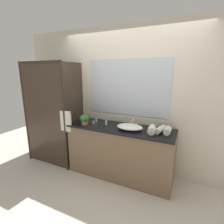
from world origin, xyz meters
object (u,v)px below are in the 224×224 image
at_px(amenity_bottle_shampoo, 94,122).
at_px(rolled_towel_middle, 160,130).
at_px(sink_basin, 130,127).
at_px(amenity_bottle_conditioner, 106,122).
at_px(faucet, 133,124).
at_px(rolled_towel_far_edge, 152,130).
at_px(potted_plant, 85,119).
at_px(rolled_towel_near_edge, 168,131).
at_px(amenity_bottle_lotion, 96,120).

height_order(amenity_bottle_shampoo, rolled_towel_middle, rolled_towel_middle).
distance_m(sink_basin, amenity_bottle_shampoo, 0.68).
bearing_deg(amenity_bottle_conditioner, faucet, 14.38).
bearing_deg(amenity_bottle_shampoo, rolled_towel_far_edge, -1.28).
distance_m(faucet, potted_plant, 0.85).
xyz_separation_m(rolled_towel_middle, rolled_towel_far_edge, (-0.11, -0.09, 0.01)).
relative_size(potted_plant, amenity_bottle_shampoo, 2.30).
relative_size(sink_basin, rolled_towel_middle, 1.68).
bearing_deg(amenity_bottle_conditioner, amenity_bottle_shampoo, -166.91).
relative_size(faucet, rolled_towel_near_edge, 0.83).
xyz_separation_m(amenity_bottle_conditioner, amenity_bottle_shampoo, (-0.23, -0.05, -0.00)).
distance_m(faucet, amenity_bottle_lotion, 0.71).
bearing_deg(amenity_bottle_conditioner, sink_basin, -6.78).
height_order(potted_plant, rolled_towel_near_edge, potted_plant).
xyz_separation_m(potted_plant, rolled_towel_near_edge, (1.39, 0.14, -0.05)).
bearing_deg(rolled_towel_middle, sink_basin, -172.14).
distance_m(amenity_bottle_conditioner, rolled_towel_near_edge, 1.04).
height_order(sink_basin, amenity_bottle_lotion, amenity_bottle_lotion).
relative_size(rolled_towel_near_edge, rolled_towel_far_edge, 0.94).
xyz_separation_m(amenity_bottle_lotion, rolled_towel_near_edge, (1.29, -0.09, 0.01)).
bearing_deg(amenity_bottle_conditioner, amenity_bottle_lotion, 160.23).
bearing_deg(rolled_towel_middle, potted_plant, -173.21).
relative_size(faucet, amenity_bottle_shampoo, 2.16).
height_order(potted_plant, amenity_bottle_lotion, potted_plant).
distance_m(sink_basin, rolled_towel_middle, 0.47).
bearing_deg(rolled_towel_far_edge, potted_plant, -176.75).
distance_m(sink_basin, rolled_towel_far_edge, 0.36).
xyz_separation_m(faucet, amenity_bottle_shampoo, (-0.68, -0.17, -0.01)).
xyz_separation_m(rolled_towel_near_edge, rolled_towel_middle, (-0.11, 0.01, -0.00)).
bearing_deg(potted_plant, amenity_bottle_lotion, 66.71).
relative_size(sink_basin, potted_plant, 2.37).
relative_size(amenity_bottle_lotion, rolled_towel_far_edge, 0.39).
distance_m(amenity_bottle_lotion, amenity_bottle_conditioner, 0.27).
xyz_separation_m(faucet, potted_plant, (-0.81, -0.26, 0.06)).
bearing_deg(faucet, amenity_bottle_lotion, -177.91).
height_order(amenity_bottle_conditioner, amenity_bottle_shampoo, amenity_bottle_conditioner).
bearing_deg(amenity_bottle_shampoo, sink_basin, -0.15).
bearing_deg(rolled_towel_near_edge, rolled_towel_middle, 174.22).
relative_size(faucet, amenity_bottle_lotion, 1.98).
xyz_separation_m(sink_basin, rolled_towel_near_edge, (0.58, 0.05, 0.01)).
xyz_separation_m(faucet, rolled_towel_far_edge, (0.36, -0.19, 0.01)).
relative_size(sink_basin, rolled_towel_far_edge, 1.96).
height_order(faucet, amenity_bottle_lotion, faucet).
relative_size(sink_basin, amenity_bottle_shampoo, 5.45).
bearing_deg(rolled_towel_far_edge, amenity_bottle_shampoo, 178.72).
bearing_deg(rolled_towel_far_edge, amenity_bottle_conditioner, 174.70).
bearing_deg(amenity_bottle_lotion, potted_plant, -113.29).
bearing_deg(rolled_towel_middle, rolled_towel_near_edge, -5.78).
bearing_deg(potted_plant, amenity_bottle_shampoo, 34.84).
bearing_deg(faucet, rolled_towel_near_edge, -11.50).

